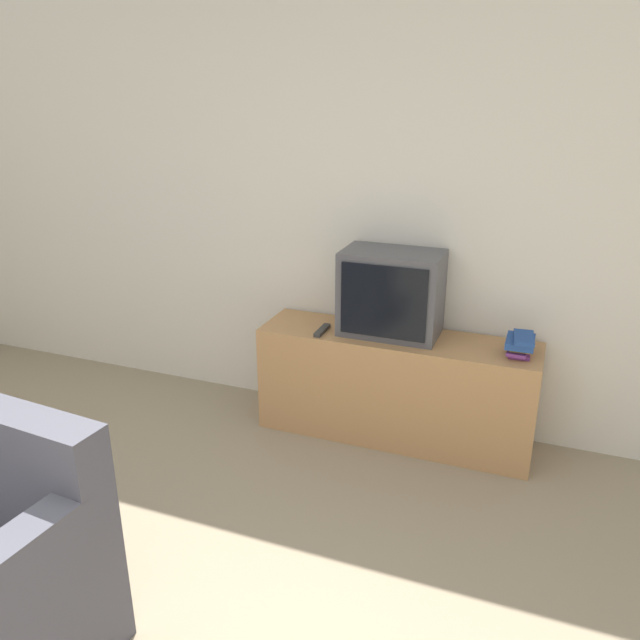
% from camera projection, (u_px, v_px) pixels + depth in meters
% --- Properties ---
extents(wall_back, '(9.00, 0.06, 2.60)m').
position_uv_depth(wall_back, '(316.00, 213.00, 3.86)').
color(wall_back, silver).
rests_on(wall_back, ground_plane).
extents(tv_stand, '(1.64, 0.42, 0.66)m').
position_uv_depth(tv_stand, '(395.00, 387.00, 3.77)').
color(tv_stand, tan).
rests_on(tv_stand, ground_plane).
extents(television, '(0.57, 0.36, 0.50)m').
position_uv_depth(television, '(391.00, 293.00, 3.62)').
color(television, '#4C4C51').
rests_on(television, tv_stand).
extents(book_stack, '(0.15, 0.23, 0.12)m').
position_uv_depth(book_stack, '(521.00, 344.00, 3.38)').
color(book_stack, '#7A3884').
rests_on(book_stack, tv_stand).
extents(remote_on_stand, '(0.04, 0.19, 0.02)m').
position_uv_depth(remote_on_stand, '(322.00, 330.00, 3.71)').
color(remote_on_stand, '#2D2D2D').
rests_on(remote_on_stand, tv_stand).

